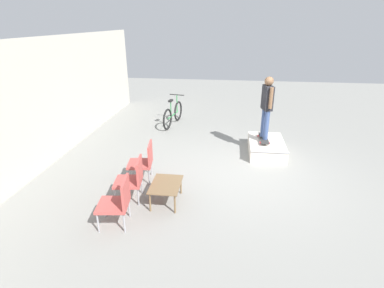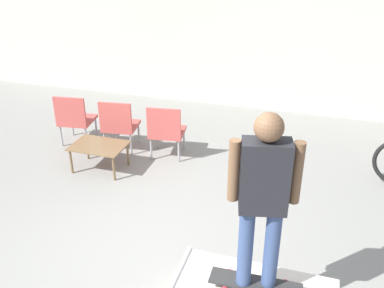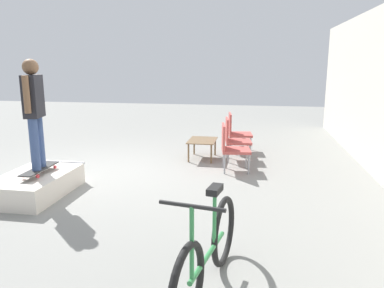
{
  "view_description": "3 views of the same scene",
  "coord_description": "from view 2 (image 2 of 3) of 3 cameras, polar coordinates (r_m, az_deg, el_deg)",
  "views": [
    {
      "loc": [
        -6.37,
        0.4,
        3.32
      ],
      "look_at": [
        0.07,
        1.23,
        0.65
      ],
      "focal_mm": 28.0,
      "sensor_mm": 36.0,
      "label": 1
    },
    {
      "loc": [
        1.59,
        -3.44,
        3.21
      ],
      "look_at": [
        0.06,
        1.45,
        0.68
      ],
      "focal_mm": 40.0,
      "sensor_mm": 36.0,
      "label": 2
    },
    {
      "loc": [
        6.25,
        2.68,
        1.99
      ],
      "look_at": [
        -0.02,
        1.57,
        0.61
      ],
      "focal_mm": 35.0,
      "sensor_mm": 36.0,
      "label": 3
    }
  ],
  "objects": [
    {
      "name": "patio_chair_center",
      "position": [
        6.95,
        -9.71,
        2.74
      ],
      "size": [
        0.59,
        0.59,
        0.88
      ],
      "rotation": [
        0.0,
        0.0,
        3.28
      ],
      "color": "#99999E",
      "rests_on": "ground_plane"
    },
    {
      "name": "patio_chair_right",
      "position": [
        6.65,
        -3.47,
        1.95
      ],
      "size": [
        0.59,
        0.59,
        0.88
      ],
      "rotation": [
        0.0,
        0.0,
        3.28
      ],
      "color": "#99999E",
      "rests_on": "ground_plane"
    },
    {
      "name": "ground_plane",
      "position": [
        4.97,
        -5.85,
        -14.19
      ],
      "size": [
        24.0,
        24.0,
        0.0
      ],
      "primitive_type": "plane",
      "color": "gray"
    },
    {
      "name": "house_wall_back",
      "position": [
        8.54,
        6.48,
        14.51
      ],
      "size": [
        12.0,
        0.06,
        3.0
      ],
      "color": "beige",
      "rests_on": "ground_plane"
    },
    {
      "name": "skateboard_on_ramp",
      "position": [
        4.03,
        8.45,
        -17.92
      ],
      "size": [
        0.83,
        0.28,
        0.07
      ],
      "rotation": [
        0.0,
        0.0,
        0.03
      ],
      "color": "#2D2D2D",
      "rests_on": "skate_ramp_box"
    },
    {
      "name": "person_skater",
      "position": [
        3.44,
        9.5,
        -6.35
      ],
      "size": [
        0.56,
        0.28,
        1.62
      ],
      "rotation": [
        0.0,
        0.0,
        0.23
      ],
      "color": "#384C7A",
      "rests_on": "skateboard_on_ramp"
    },
    {
      "name": "coffee_table",
      "position": [
        6.49,
        -12.3,
        -0.53
      ],
      "size": [
        0.8,
        0.57,
        0.4
      ],
      "color": "brown",
      "rests_on": "ground_plane"
    },
    {
      "name": "patio_chair_left",
      "position": [
        7.34,
        -15.37,
        3.42
      ],
      "size": [
        0.58,
        0.58,
        0.88
      ],
      "rotation": [
        0.0,
        0.0,
        3.28
      ],
      "color": "#99999E",
      "rests_on": "ground_plane"
    }
  ]
}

